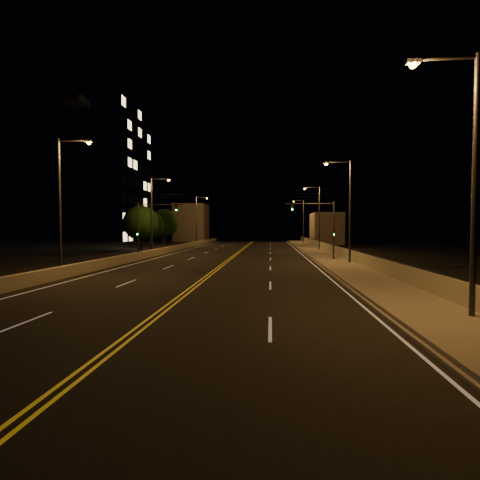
# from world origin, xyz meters

# --- Properties ---
(ground) EXTENTS (160.00, 160.00, 0.00)m
(ground) POSITION_xyz_m (0.00, 0.00, 0.00)
(ground) COLOR black
(ground) RESTS_ON ground
(road) EXTENTS (18.00, 120.00, 0.02)m
(road) POSITION_xyz_m (0.00, 20.00, 0.01)
(road) COLOR black
(road) RESTS_ON ground
(sidewalk) EXTENTS (3.60, 120.00, 0.30)m
(sidewalk) POSITION_xyz_m (10.80, 20.00, 0.15)
(sidewalk) COLOR gray
(sidewalk) RESTS_ON ground
(curb) EXTENTS (0.14, 120.00, 0.15)m
(curb) POSITION_xyz_m (8.93, 20.00, 0.07)
(curb) COLOR gray
(curb) RESTS_ON ground
(parapet_wall) EXTENTS (0.30, 120.00, 1.00)m
(parapet_wall) POSITION_xyz_m (12.45, 20.00, 0.80)
(parapet_wall) COLOR #9A9780
(parapet_wall) RESTS_ON sidewalk
(jersey_barrier) EXTENTS (0.45, 120.00, 0.85)m
(jersey_barrier) POSITION_xyz_m (-9.87, 20.00, 0.42)
(jersey_barrier) COLOR #9A9780
(jersey_barrier) RESTS_ON ground
(distant_building_right) EXTENTS (6.00, 10.00, 6.71)m
(distant_building_right) POSITION_xyz_m (16.50, 66.05, 3.36)
(distant_building_right) COLOR gray
(distant_building_right) RESTS_ON ground
(distant_building_left) EXTENTS (8.00, 8.00, 9.62)m
(distant_building_left) POSITION_xyz_m (-16.00, 78.36, 4.81)
(distant_building_left) COLOR gray
(distant_building_left) RESTS_ON ground
(parapet_rail) EXTENTS (0.06, 120.00, 0.06)m
(parapet_rail) POSITION_xyz_m (12.45, 20.00, 1.33)
(parapet_rail) COLOR black
(parapet_rail) RESTS_ON parapet_wall
(lane_markings) EXTENTS (17.32, 116.00, 0.00)m
(lane_markings) POSITION_xyz_m (0.00, 19.93, 0.02)
(lane_markings) COLOR silver
(lane_markings) RESTS_ON road
(streetlight_0) EXTENTS (2.55, 0.28, 9.69)m
(streetlight_0) POSITION_xyz_m (11.53, 2.72, 5.56)
(streetlight_0) COLOR #2D2D33
(streetlight_0) RESTS_ON ground
(streetlight_1) EXTENTS (2.55, 0.28, 9.69)m
(streetlight_1) POSITION_xyz_m (11.53, 22.24, 5.56)
(streetlight_1) COLOR #2D2D33
(streetlight_1) RESTS_ON ground
(streetlight_2) EXTENTS (2.55, 0.28, 9.69)m
(streetlight_2) POSITION_xyz_m (11.53, 42.38, 5.56)
(streetlight_2) COLOR #2D2D33
(streetlight_2) RESTS_ON ground
(streetlight_3) EXTENTS (2.55, 0.28, 9.69)m
(streetlight_3) POSITION_xyz_m (11.53, 67.43, 5.56)
(streetlight_3) COLOR #2D2D33
(streetlight_3) RESTS_ON ground
(streetlight_4) EXTENTS (2.55, 0.28, 9.69)m
(streetlight_4) POSITION_xyz_m (-9.93, 12.65, 5.56)
(streetlight_4) COLOR #2D2D33
(streetlight_4) RESTS_ON ground
(streetlight_5) EXTENTS (2.55, 0.28, 9.69)m
(streetlight_5) POSITION_xyz_m (-9.93, 31.48, 5.56)
(streetlight_5) COLOR #2D2D33
(streetlight_5) RESTS_ON ground
(streetlight_6) EXTENTS (2.55, 0.28, 9.69)m
(streetlight_6) POSITION_xyz_m (-9.93, 57.45, 5.56)
(streetlight_6) COLOR #2D2D33
(streetlight_6) RESTS_ON ground
(traffic_signal_right) EXTENTS (5.11, 0.31, 6.21)m
(traffic_signal_right) POSITION_xyz_m (10.01, 26.02, 3.92)
(traffic_signal_right) COLOR #2D2D33
(traffic_signal_right) RESTS_ON ground
(traffic_signal_left) EXTENTS (5.11, 0.31, 6.21)m
(traffic_signal_left) POSITION_xyz_m (-8.81, 26.02, 3.92)
(traffic_signal_left) COLOR #2D2D33
(traffic_signal_left) RESTS_ON ground
(overhead_wires) EXTENTS (22.00, 0.03, 0.83)m
(overhead_wires) POSITION_xyz_m (0.00, 29.50, 7.40)
(overhead_wires) COLOR black
(building_tower) EXTENTS (24.00, 15.00, 27.78)m
(building_tower) POSITION_xyz_m (-31.95, 52.13, 13.32)
(building_tower) COLOR gray
(building_tower) RESTS_ON ground
(tree_0) EXTENTS (4.89, 4.89, 6.63)m
(tree_0) POSITION_xyz_m (-13.49, 36.52, 4.18)
(tree_0) COLOR black
(tree_0) RESTS_ON ground
(tree_1) EXTENTS (4.58, 4.58, 6.20)m
(tree_1) POSITION_xyz_m (-15.46, 45.63, 3.90)
(tree_1) COLOR black
(tree_1) RESTS_ON ground
(tree_2) EXTENTS (5.13, 5.13, 6.95)m
(tree_2) POSITION_xyz_m (-15.10, 52.25, 4.38)
(tree_2) COLOR black
(tree_2) RESTS_ON ground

